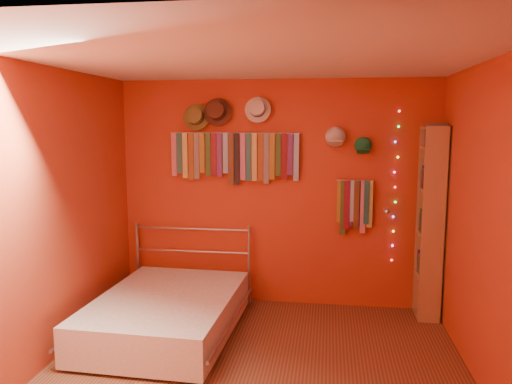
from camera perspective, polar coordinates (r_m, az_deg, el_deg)
The scene contains 16 objects.
ground at distance 4.26m, azimuth -0.37°, elevation -20.50°, with size 3.50×3.50×0.00m, color #56311D.
back_wall at distance 5.54m, azimuth 2.36°, elevation -0.18°, with size 3.50×0.02×2.50m, color #B0381C.
right_wall at distance 3.97m, azimuth 25.53°, elevation -4.19°, with size 0.02×3.50×2.50m, color #B0381C.
left_wall at distance 4.44m, azimuth -23.33°, elevation -2.84°, with size 0.02×3.50×2.50m, color #B0381C.
ceiling at distance 3.78m, azimuth -0.40°, elevation 15.07°, with size 3.50×3.50×0.02m, color white.
tie_rack at distance 5.50m, azimuth -2.48°, elevation 4.25°, with size 1.45×0.03×0.58m.
small_tie_rack at distance 5.47m, azimuth 11.21°, elevation -1.31°, with size 0.40×0.03×0.60m.
fedora_olive at distance 5.56m, azimuth -6.91°, elevation 8.56°, with size 0.29×0.16×0.29m.
fedora_brown at distance 5.50m, azimuth -4.50°, elevation 9.17°, with size 0.31×0.17×0.31m.
fedora_white at distance 5.42m, azimuth 0.15°, elevation 9.48°, with size 0.28×0.15×0.28m.
cap_white at distance 5.41m, azimuth 9.08°, elevation 6.22°, with size 0.20×0.25×0.20m.
cap_green at distance 5.42m, azimuth 12.12°, elevation 5.20°, with size 0.18×0.23×0.18m.
fairy_lights at distance 5.51m, azimuth 15.61°, elevation 0.54°, with size 0.06×0.02×1.62m.
reading_lamp at distance 5.36m, azimuth 14.70°, elevation -2.14°, with size 0.06×0.27×0.08m.
bookshelf at distance 5.44m, azimuth 19.75°, elevation -3.27°, with size 0.25×0.34×2.00m.
bed at distance 5.02m, azimuth -10.17°, elevation -13.48°, with size 1.40×1.87×0.89m.
Camera 1 is at (0.57, -3.71, 2.03)m, focal length 35.00 mm.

